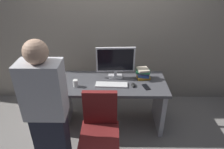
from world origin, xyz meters
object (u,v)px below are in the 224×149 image
at_px(mouse, 133,85).
at_px(person_at_desk, 48,115).
at_px(book_stack, 143,74).
at_px(cup_near_keyboard, 75,83).
at_px(cell_phone, 146,87).
at_px(desk, 112,95).
at_px(monitor, 116,61).
at_px(keyboard, 111,85).
at_px(office_chair, 100,135).

bearing_deg(mouse, person_at_desk, -141.76).
height_order(mouse, book_stack, book_stack).
bearing_deg(cup_near_keyboard, book_stack, 14.00).
height_order(cup_near_keyboard, cell_phone, cup_near_keyboard).
relative_size(desk, person_at_desk, 0.92).
height_order(desk, cup_near_keyboard, cup_near_keyboard).
bearing_deg(monitor, cell_phone, -33.96).
relative_size(cup_near_keyboard, cell_phone, 0.69).
relative_size(desk, cell_phone, 10.45).
relative_size(person_at_desk, cup_near_keyboard, 16.49).
xyz_separation_m(keyboard, cell_phone, (0.46, -0.04, -0.01)).
distance_m(mouse, cup_near_keyboard, 0.77).
distance_m(person_at_desk, keyboard, 0.98).
relative_size(desk, office_chair, 1.60).
relative_size(office_chair, cell_phone, 6.53).
bearing_deg(office_chair, cell_phone, 43.24).
bearing_deg(cup_near_keyboard, person_at_desk, -102.31).
bearing_deg(office_chair, cup_near_keyboard, 122.15).
xyz_separation_m(keyboard, book_stack, (0.45, 0.20, 0.07)).
bearing_deg(person_at_desk, monitor, 54.88).
xyz_separation_m(desk, office_chair, (-0.13, -0.68, -0.09)).
xyz_separation_m(person_at_desk, monitor, (0.69, 0.98, 0.15)).
bearing_deg(monitor, office_chair, -102.26).
distance_m(office_chair, mouse, 0.79).
bearing_deg(cup_near_keyboard, cell_phone, -0.49).
relative_size(office_chair, person_at_desk, 0.57).
relative_size(office_chair, monitor, 1.74).
bearing_deg(desk, keyboard, -94.57).
bearing_deg(monitor, mouse, -46.07).
relative_size(book_stack, cell_phone, 1.50).
height_order(desk, monitor, monitor).
bearing_deg(person_at_desk, keyboard, 49.61).
bearing_deg(keyboard, monitor, 79.35).
xyz_separation_m(monitor, cup_near_keyboard, (-0.53, -0.27, -0.21)).
xyz_separation_m(office_chair, keyboard, (0.13, 0.60, 0.32)).
bearing_deg(mouse, cell_phone, -9.10).
bearing_deg(keyboard, mouse, -0.53).
bearing_deg(person_at_desk, office_chair, 16.47).
bearing_deg(desk, cell_phone, -15.30).
relative_size(keyboard, mouse, 4.30).
xyz_separation_m(cup_near_keyboard, cell_phone, (0.94, -0.01, -0.05)).
height_order(monitor, keyboard, monitor).
height_order(office_chair, person_at_desk, person_at_desk).
distance_m(person_at_desk, cup_near_keyboard, 0.73).
distance_m(desk, office_chair, 0.70).
xyz_separation_m(desk, person_at_desk, (-0.64, -0.83, 0.33)).
bearing_deg(office_chair, book_stack, 54.16).
distance_m(keyboard, book_stack, 0.49).
distance_m(office_chair, keyboard, 0.69).
bearing_deg(cup_near_keyboard, desk, 13.50).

